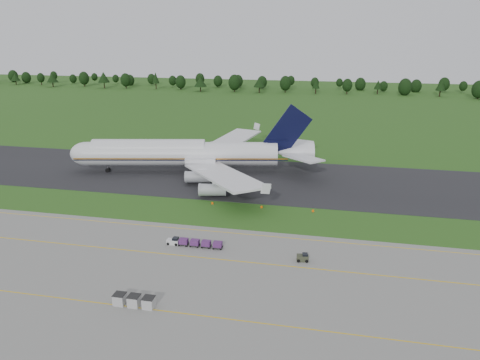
% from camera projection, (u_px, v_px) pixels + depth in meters
% --- Properties ---
extents(ground, '(600.00, 600.00, 0.00)m').
position_uv_depth(ground, '(223.00, 214.00, 108.37)').
color(ground, '#265118').
rests_on(ground, ground).
extents(apron, '(300.00, 52.00, 0.06)m').
position_uv_depth(apron, '(173.00, 290.00, 76.71)').
color(apron, slate).
rests_on(apron, ground).
extents(taxiway, '(300.00, 40.00, 0.08)m').
position_uv_depth(taxiway, '(246.00, 178.00, 134.43)').
color(taxiway, black).
rests_on(taxiway, ground).
extents(apron_markings, '(300.00, 30.20, 0.01)m').
position_uv_depth(apron_markings, '(186.00, 269.00, 83.23)').
color(apron_markings, '#E3B50D').
rests_on(apron_markings, apron).
extents(tree_line, '(526.25, 22.31, 11.97)m').
position_uv_depth(tree_line, '(321.00, 84.00, 308.84)').
color(tree_line, black).
rests_on(tree_line, ground).
extents(aircraft, '(73.24, 69.73, 20.50)m').
position_uv_depth(aircraft, '(186.00, 153.00, 138.42)').
color(aircraft, silver).
rests_on(aircraft, ground).
extents(baggage_train, '(11.30, 1.45, 1.39)m').
position_uv_depth(baggage_train, '(194.00, 243.00, 91.98)').
color(baggage_train, silver).
rests_on(baggage_train, apron).
extents(utility_cart, '(2.28, 1.55, 1.17)m').
position_uv_depth(utility_cart, '(303.00, 258.00, 86.15)').
color(utility_cart, '#353928').
rests_on(utility_cart, apron).
extents(uld_row, '(6.60, 1.80, 1.78)m').
position_uv_depth(uld_row, '(134.00, 301.00, 72.04)').
color(uld_row, '#ACACAC').
rests_on(uld_row, apron).
extents(edge_markers, '(24.90, 0.30, 0.60)m').
position_uv_depth(edge_markers, '(262.00, 207.00, 111.84)').
color(edge_markers, '#F85C07').
rests_on(edge_markers, ground).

